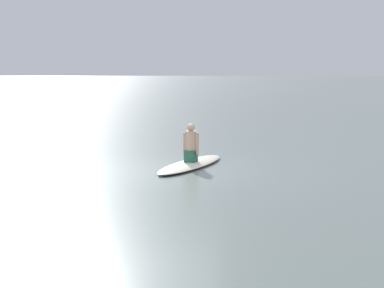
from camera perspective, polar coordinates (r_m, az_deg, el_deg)
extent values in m
plane|color=slate|center=(14.71, -2.48, -2.35)|extent=(400.00, 400.00, 0.00)
ellipsoid|color=silver|center=(15.36, -0.10, -1.76)|extent=(3.46, 1.79, 0.11)
cube|color=#26664C|center=(15.33, -0.10, -1.04)|extent=(0.36, 0.32, 0.28)
cylinder|color=#D6AD8E|center=(15.29, -0.10, 0.27)|extent=(0.33, 0.33, 0.46)
sphere|color=#D6AD8E|center=(15.26, -0.10, 1.45)|extent=(0.19, 0.19, 0.19)
cylinder|color=#D6AD8E|center=(15.24, 0.45, 0.02)|extent=(0.09, 0.09, 0.51)
cylinder|color=#D6AD8E|center=(15.36, -0.64, 0.07)|extent=(0.09, 0.09, 0.51)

